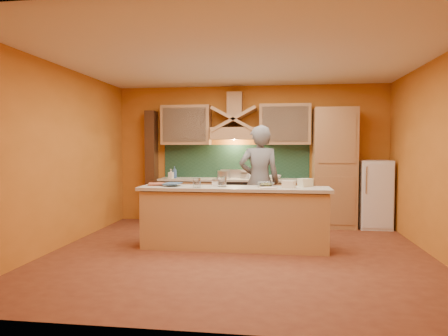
# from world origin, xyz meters

# --- Properties ---
(floor) EXTENTS (5.50, 5.00, 0.01)m
(floor) POSITION_xyz_m (0.00, 0.00, 0.00)
(floor) COLOR brown
(floor) RESTS_ON ground
(ceiling) EXTENTS (5.50, 5.00, 0.01)m
(ceiling) POSITION_xyz_m (0.00, 0.00, 2.80)
(ceiling) COLOR white
(ceiling) RESTS_ON wall_back
(wall_back) EXTENTS (5.50, 0.02, 2.80)m
(wall_back) POSITION_xyz_m (0.00, 2.50, 1.40)
(wall_back) COLOR orange
(wall_back) RESTS_ON floor
(wall_front) EXTENTS (5.50, 0.02, 2.80)m
(wall_front) POSITION_xyz_m (0.00, -2.50, 1.40)
(wall_front) COLOR orange
(wall_front) RESTS_ON floor
(wall_left) EXTENTS (0.02, 5.00, 2.80)m
(wall_left) POSITION_xyz_m (-2.75, 0.00, 1.40)
(wall_left) COLOR orange
(wall_left) RESTS_ON floor
(wall_right) EXTENTS (0.02, 5.00, 2.80)m
(wall_right) POSITION_xyz_m (2.75, 0.00, 1.40)
(wall_right) COLOR orange
(wall_right) RESTS_ON floor
(base_cabinet_left) EXTENTS (1.10, 0.60, 0.86)m
(base_cabinet_left) POSITION_xyz_m (-1.25, 2.20, 0.43)
(base_cabinet_left) COLOR #B17E51
(base_cabinet_left) RESTS_ON floor
(base_cabinet_right) EXTENTS (1.10, 0.60, 0.86)m
(base_cabinet_right) POSITION_xyz_m (0.65, 2.20, 0.43)
(base_cabinet_right) COLOR #B17E51
(base_cabinet_right) RESTS_ON floor
(counter_top) EXTENTS (3.00, 0.62, 0.04)m
(counter_top) POSITION_xyz_m (-0.30, 2.20, 0.90)
(counter_top) COLOR beige
(counter_top) RESTS_ON base_cabinet_left
(stove) EXTENTS (0.60, 0.58, 0.90)m
(stove) POSITION_xyz_m (-0.30, 2.20, 0.45)
(stove) COLOR black
(stove) RESTS_ON floor
(backsplash) EXTENTS (3.00, 0.03, 0.70)m
(backsplash) POSITION_xyz_m (-0.30, 2.48, 1.25)
(backsplash) COLOR #193728
(backsplash) RESTS_ON wall_back
(range_hood) EXTENTS (0.92, 0.50, 0.24)m
(range_hood) POSITION_xyz_m (-0.30, 2.25, 1.82)
(range_hood) COLOR #B17E51
(range_hood) RESTS_ON wall_back
(hood_chimney) EXTENTS (0.30, 0.30, 0.50)m
(hood_chimney) POSITION_xyz_m (-0.30, 2.35, 2.40)
(hood_chimney) COLOR #B17E51
(hood_chimney) RESTS_ON wall_back
(upper_cabinet_left) EXTENTS (1.00, 0.35, 0.80)m
(upper_cabinet_left) POSITION_xyz_m (-1.30, 2.33, 2.00)
(upper_cabinet_left) COLOR #B17E51
(upper_cabinet_left) RESTS_ON wall_back
(upper_cabinet_right) EXTENTS (1.00, 0.35, 0.80)m
(upper_cabinet_right) POSITION_xyz_m (0.70, 2.33, 2.00)
(upper_cabinet_right) COLOR #B17E51
(upper_cabinet_right) RESTS_ON wall_back
(pantry_column) EXTENTS (0.80, 0.60, 2.30)m
(pantry_column) POSITION_xyz_m (1.65, 2.20, 1.15)
(pantry_column) COLOR #B17E51
(pantry_column) RESTS_ON floor
(fridge) EXTENTS (0.58, 0.60, 1.30)m
(fridge) POSITION_xyz_m (2.40, 2.20, 0.65)
(fridge) COLOR white
(fridge) RESTS_ON floor
(trim_column_left) EXTENTS (0.20, 0.30, 2.30)m
(trim_column_left) POSITION_xyz_m (-2.05, 2.35, 1.15)
(trim_column_left) COLOR #472816
(trim_column_left) RESTS_ON floor
(island_body) EXTENTS (2.80, 0.55, 0.88)m
(island_body) POSITION_xyz_m (-0.10, 0.30, 0.44)
(island_body) COLOR tan
(island_body) RESTS_ON floor
(island_top) EXTENTS (2.90, 0.62, 0.05)m
(island_top) POSITION_xyz_m (-0.10, 0.30, 0.92)
(island_top) COLOR beige
(island_top) RESTS_ON island_body
(person) EXTENTS (0.75, 0.53, 1.92)m
(person) POSITION_xyz_m (0.25, 1.16, 0.96)
(person) COLOR slate
(person) RESTS_ON floor
(pot_large) EXTENTS (0.26, 0.26, 0.16)m
(pot_large) POSITION_xyz_m (-0.51, 2.18, 0.98)
(pot_large) COLOR #B1B0B7
(pot_large) RESTS_ON stove
(pot_small) EXTENTS (0.27, 0.27, 0.12)m
(pot_small) POSITION_xyz_m (-0.09, 2.30, 0.96)
(pot_small) COLOR silver
(pot_small) RESTS_ON stove
(soap_bottle_a) EXTENTS (0.10, 0.10, 0.19)m
(soap_bottle_a) POSITION_xyz_m (-1.54, 2.00, 1.02)
(soap_bottle_a) COLOR silver
(soap_bottle_a) RESTS_ON counter_top
(soap_bottle_b) EXTENTS (0.09, 0.09, 0.24)m
(soap_bottle_b) POSITION_xyz_m (-1.51, 2.15, 1.04)
(soap_bottle_b) COLOR #355692
(soap_bottle_b) RESTS_ON counter_top
(bowl_back) EXTENTS (0.24, 0.24, 0.07)m
(bowl_back) POSITION_xyz_m (0.52, 2.28, 0.96)
(bowl_back) COLOR white
(bowl_back) RESTS_ON counter_top
(dish_rack) EXTENTS (0.27, 0.23, 0.09)m
(dish_rack) POSITION_xyz_m (0.12, 2.25, 0.96)
(dish_rack) COLOR white
(dish_rack) RESTS_ON counter_top
(book_lower) EXTENTS (0.32, 0.38, 0.03)m
(book_lower) POSITION_xyz_m (-1.48, 0.40, 0.96)
(book_lower) COLOR #AA563C
(book_lower) RESTS_ON island_top
(book_upper) EXTENTS (0.25, 0.34, 0.02)m
(book_upper) POSITION_xyz_m (-1.18, 0.32, 0.98)
(book_upper) COLOR #3D5D86
(book_upper) RESTS_ON island_top
(jar_large) EXTENTS (0.19, 0.19, 0.15)m
(jar_large) POSITION_xyz_m (-0.30, 0.34, 1.02)
(jar_large) COLOR silver
(jar_large) RESTS_ON island_top
(jar_small) EXTENTS (0.13, 0.13, 0.14)m
(jar_small) POSITION_xyz_m (-0.64, 0.12, 1.02)
(jar_small) COLOR silver
(jar_small) RESTS_ON island_top
(kitchen_scale) EXTENTS (0.11, 0.11, 0.09)m
(kitchen_scale) POSITION_xyz_m (-0.38, 0.34, 0.99)
(kitchen_scale) COLOR white
(kitchen_scale) RESTS_ON island_top
(mixing_bowl) EXTENTS (0.34, 0.34, 0.07)m
(mixing_bowl) POSITION_xyz_m (0.38, 0.46, 0.98)
(mixing_bowl) COLOR silver
(mixing_bowl) RESTS_ON island_top
(cloth) EXTENTS (0.29, 0.26, 0.02)m
(cloth) POSITION_xyz_m (0.42, 0.16, 0.95)
(cloth) COLOR beige
(cloth) RESTS_ON island_top
(grocery_bag_a) EXTENTS (0.24, 0.23, 0.12)m
(grocery_bag_a) POSITION_xyz_m (0.98, 0.49, 1.01)
(grocery_bag_a) COLOR beige
(grocery_bag_a) RESTS_ON island_top
(grocery_bag_b) EXTENTS (0.21, 0.18, 0.11)m
(grocery_bag_b) POSITION_xyz_m (0.72, 0.26, 1.00)
(grocery_bag_b) COLOR beige
(grocery_bag_b) RESTS_ON island_top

